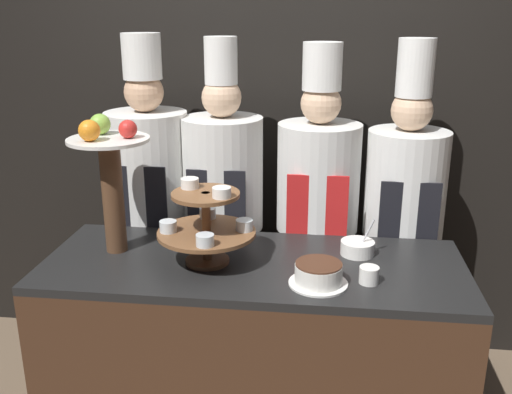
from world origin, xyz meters
TOP-DOWN VIEW (x-y plane):
  - wall_back at (0.00, 1.25)m, footprint 10.00×0.06m
  - buffet_counter at (0.00, 0.34)m, footprint 1.74×0.68m
  - tiered_stand at (-0.19, 0.31)m, footprint 0.40×0.40m
  - fruit_pedestal at (-0.61, 0.39)m, footprint 0.34×0.34m
  - cake_round at (0.27, 0.17)m, footprint 0.23×0.23m
  - cup_white at (0.46, 0.20)m, footprint 0.08×0.08m
  - serving_bowl_far at (0.43, 0.47)m, footprint 0.14×0.14m
  - chef_left at (-0.60, 0.87)m, footprint 0.40×0.40m
  - chef_center_left at (-0.22, 0.87)m, footprint 0.39×0.39m
  - chef_center_right at (0.25, 0.87)m, footprint 0.40×0.40m
  - chef_right at (0.67, 0.87)m, footprint 0.38×0.38m

SIDE VIEW (x-z plane):
  - buffet_counter at x=0.00m, z-range 0.00..0.88m
  - serving_bowl_far at x=0.43m, z-range 0.83..0.99m
  - cup_white at x=0.46m, z-range 0.88..0.95m
  - cake_round at x=0.27m, z-range 0.88..0.97m
  - chef_right at x=0.67m, z-range 0.06..1.82m
  - chef_center_right at x=0.25m, z-range 0.08..1.81m
  - chef_center_left at x=-0.22m, z-range 0.07..1.83m
  - chef_left at x=-0.60m, z-range 0.08..1.85m
  - tiered_stand at x=-0.19m, z-range 0.88..1.23m
  - fruit_pedestal at x=-0.61m, z-range 0.96..1.54m
  - wall_back at x=0.00m, z-range 0.00..2.80m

